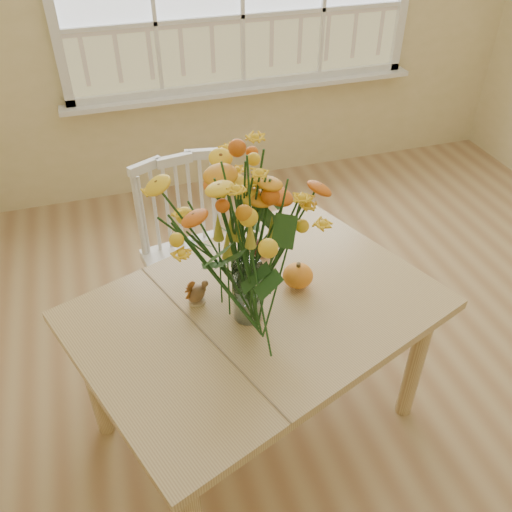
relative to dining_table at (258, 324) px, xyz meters
name	(u,v)px	position (x,y,z in m)	size (l,w,h in m)	color
floor	(384,412)	(0.56, -0.14, -0.60)	(4.00, 4.50, 0.01)	#A3794E
dining_table	(258,324)	(0.00, 0.00, 0.00)	(1.51, 1.30, 0.68)	tan
windsor_chair	(188,244)	(-0.13, 0.68, -0.08)	(0.48, 0.46, 0.91)	white
flower_vase	(247,237)	(-0.05, -0.04, 0.44)	(0.49, 0.49, 0.58)	white
pumpkin	(298,277)	(0.18, 0.07, 0.14)	(0.12, 0.12, 0.09)	orange
turkey_figurine	(196,293)	(-0.21, 0.09, 0.13)	(0.10, 0.10, 0.10)	#CCB78C
dark_gourd	(258,248)	(0.10, 0.30, 0.12)	(0.13, 0.10, 0.07)	#38160F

